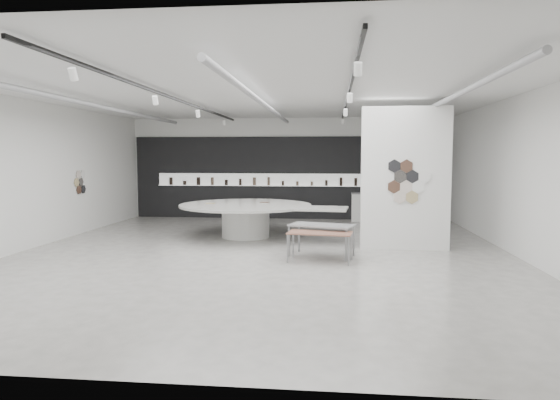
# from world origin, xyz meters

# --- Properties ---
(room) EXTENTS (12.02, 14.02, 3.82)m
(room) POSITION_xyz_m (-0.09, -0.00, 2.07)
(room) COLOR #A8A59E
(room) RESTS_ON ground
(back_wall_display) EXTENTS (11.80, 0.27, 3.10)m
(back_wall_display) POSITION_xyz_m (-0.08, 6.93, 1.54)
(back_wall_display) COLOR black
(back_wall_display) RESTS_ON ground
(partition_column) EXTENTS (2.20, 0.38, 3.60)m
(partition_column) POSITION_xyz_m (3.50, 1.00, 1.80)
(partition_column) COLOR white
(partition_column) RESTS_ON ground
(display_island) EXTENTS (5.06, 4.18, 0.98)m
(display_island) POSITION_xyz_m (-0.77, 2.41, 0.64)
(display_island) COLOR white
(display_island) RESTS_ON ground
(sample_table_wood) EXTENTS (1.49, 0.87, 0.66)m
(sample_table_wood) POSITION_xyz_m (1.40, -0.76, 0.62)
(sample_table_wood) COLOR brown
(sample_table_wood) RESTS_ON ground
(sample_table_stone) EXTENTS (1.62, 1.14, 0.76)m
(sample_table_stone) POSITION_xyz_m (1.43, -0.16, 0.69)
(sample_table_stone) COLOR gray
(sample_table_stone) RESTS_ON ground
(kitchen_counter) EXTENTS (1.84, 0.76, 1.43)m
(kitchen_counter) POSITION_xyz_m (3.26, 6.54, 0.52)
(kitchen_counter) COLOR white
(kitchen_counter) RESTS_ON ground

